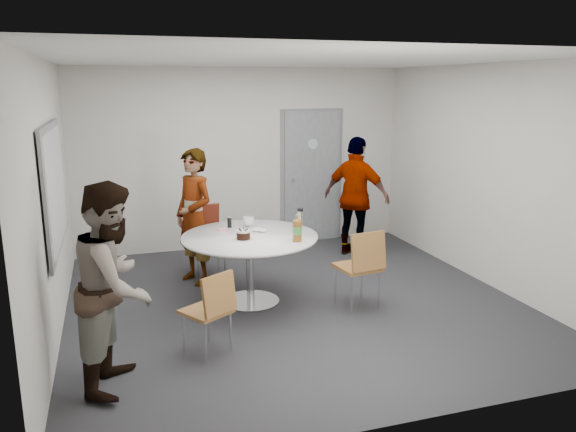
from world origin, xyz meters
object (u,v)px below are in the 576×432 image
object	(u,v)px
whiteboard	(55,187)
chair_near_right	(362,262)
person_right	(356,197)
chair_far	(206,232)
table	(252,245)
person_main	(194,217)
chair_near_left	(212,306)
door	(311,177)
person_left	(115,286)

from	to	relation	value
whiteboard	chair_near_right	size ratio (longest dim) A/B	2.09
whiteboard	person_right	distance (m)	4.15
chair_near_right	chair_far	world-z (taller)	chair_far
table	chair_far	xyz separation A→B (m)	(-0.32, 1.20, -0.13)
person_main	person_right	world-z (taller)	person_right
table	whiteboard	bearing A→B (deg)	178.60
whiteboard	chair_far	bearing A→B (deg)	34.37
chair_near_left	chair_near_right	size ratio (longest dim) A/B	0.88
chair_near_left	chair_near_right	xyz separation A→B (m)	(1.77, 0.58, 0.07)
table	person_main	bearing A→B (deg)	119.81
table	chair_near_left	world-z (taller)	table
chair_near_left	person_right	bearing A→B (deg)	12.63
door	chair_far	size ratio (longest dim) A/B	2.32
chair_near_right	person_main	size ratio (longest dim) A/B	0.54
door	person_main	xyz separation A→B (m)	(-2.07, -1.44, -0.18)
door	person_main	bearing A→B (deg)	-145.18
person_right	chair_far	bearing A→B (deg)	54.31
whiteboard	person_main	distance (m)	1.82
whiteboard	person_main	world-z (taller)	whiteboard
person_main	person_left	xyz separation A→B (m)	(-0.98, -2.28, 0.01)
chair_near_right	chair_far	bearing A→B (deg)	121.08
door	chair_far	xyz separation A→B (m)	(-1.88, -1.13, -0.47)
chair_far	person_right	world-z (taller)	person_right
door	person_main	distance (m)	2.53
chair_near_right	person_left	world-z (taller)	person_left
door	chair_near_right	distance (m)	2.97
person_left	person_main	bearing A→B (deg)	-5.79
chair_near_right	table	bearing A→B (deg)	144.93
whiteboard	chair_near_right	bearing A→B (deg)	-11.24
door	whiteboard	xyz separation A→B (m)	(-3.56, -2.28, 0.42)
table	person_left	size ratio (longest dim) A/B	0.89
chair_near_left	whiteboard	bearing A→B (deg)	106.51
whiteboard	chair_far	distance (m)	2.22
person_main	person_right	size ratio (longest dim) A/B	0.98
person_main	person_left	bearing A→B (deg)	-50.72
whiteboard	person_right	world-z (taller)	whiteboard
table	chair_near_right	xyz separation A→B (m)	(1.10, -0.57, -0.13)
person_right	chair_near_left	bearing A→B (deg)	94.68
door	chair_near_left	world-z (taller)	door
chair_near_right	person_right	distance (m)	2.10
person_main	chair_near_left	bearing A→B (deg)	-31.84
whiteboard	person_main	xyz separation A→B (m)	(1.49, 0.84, -0.60)
chair_far	person_left	world-z (taller)	person_left
table	person_right	xyz separation A→B (m)	(1.89, 1.35, 0.18)
person_main	chair_near_right	bearing A→B (deg)	20.35
chair_near_left	chair_far	xyz separation A→B (m)	(0.34, 2.34, 0.07)
chair_near_right	person_right	size ratio (longest dim) A/B	0.52
table	person_right	world-z (taller)	person_right
door	person_right	world-z (taller)	door
table	chair_near_right	world-z (taller)	table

